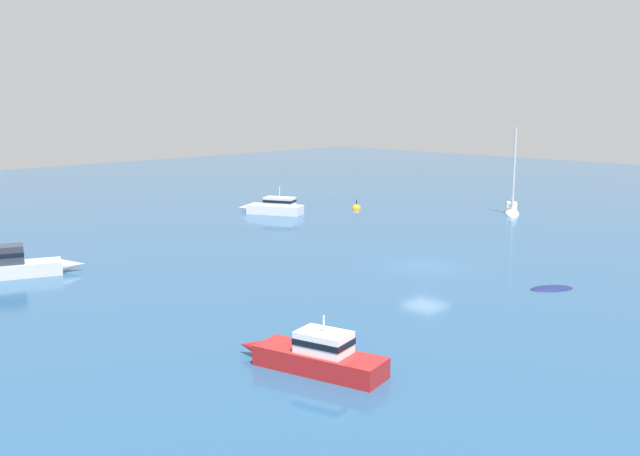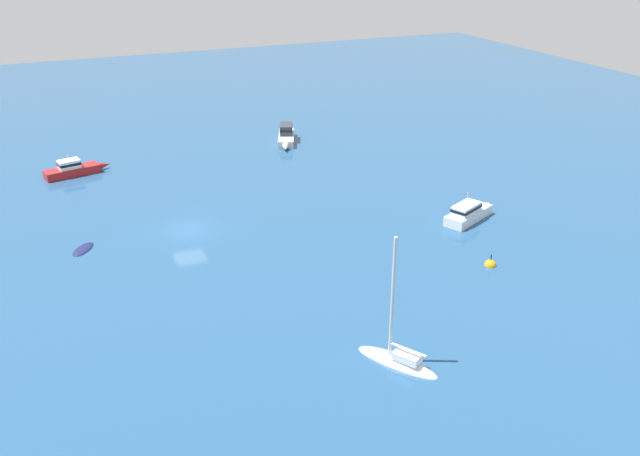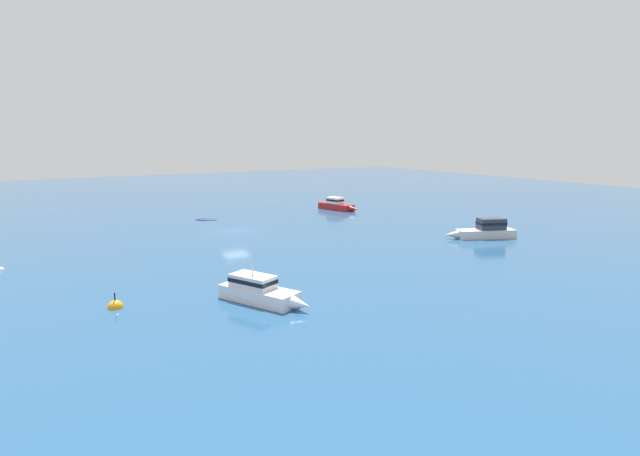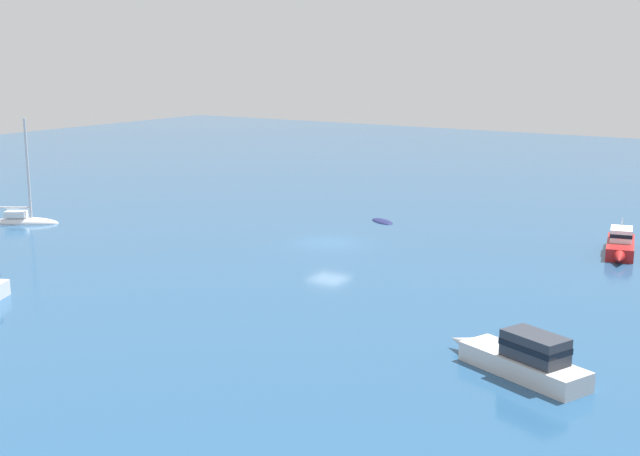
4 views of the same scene
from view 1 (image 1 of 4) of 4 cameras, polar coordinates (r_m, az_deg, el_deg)
ground_plane at (r=44.70m, az=8.39°, el=-3.03°), size 160.00×160.00×0.00m
motor_cruiser at (r=64.37m, az=-3.64°, el=1.70°), size 3.68×6.06×2.53m
launch at (r=45.20m, az=-23.23°, el=-2.67°), size 6.76×3.71×1.85m
tender at (r=41.03m, az=17.88°, el=-4.62°), size 2.69×2.29×0.33m
powerboat at (r=27.57m, az=-0.39°, el=-10.02°), size 2.70×6.46×2.21m
sloop at (r=66.71m, az=14.97°, el=1.31°), size 4.91×3.65×8.16m
channel_buoy at (r=67.40m, az=2.90°, el=1.53°), size 0.85×0.85×1.28m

